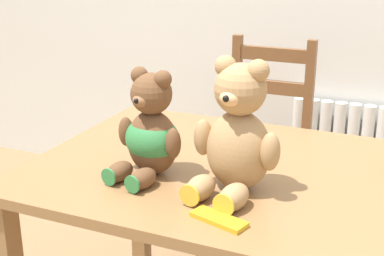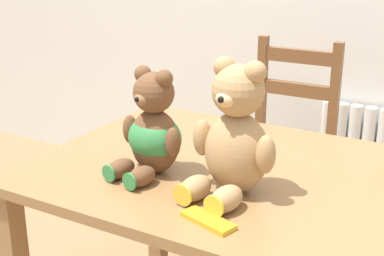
# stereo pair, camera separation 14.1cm
# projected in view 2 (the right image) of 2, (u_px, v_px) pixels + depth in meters

# --- Properties ---
(radiator) EXTENTS (0.62, 0.10, 0.60)m
(radiator) POSITION_uv_depth(u_px,v_px,m) (379.00, 174.00, 2.63)
(radiator) COLOR white
(radiator) RESTS_ON ground_plane
(dining_table) EXTENTS (1.18, 0.85, 0.73)m
(dining_table) POSITION_uv_depth(u_px,v_px,m) (239.00, 204.00, 1.56)
(dining_table) COLOR olive
(dining_table) RESTS_ON ground_plane
(wooden_chair_behind) EXTENTS (0.38, 0.45, 0.95)m
(wooden_chair_behind) POSITION_uv_depth(u_px,v_px,m) (282.00, 156.00, 2.36)
(wooden_chair_behind) COLOR brown
(wooden_chair_behind) RESTS_ON ground_plane
(teddy_bear_left) EXTENTS (0.21, 0.23, 0.30)m
(teddy_bear_left) POSITION_uv_depth(u_px,v_px,m) (153.00, 132.00, 1.48)
(teddy_bear_left) COLOR brown
(teddy_bear_left) RESTS_ON dining_table
(teddy_bear_right) EXTENTS (0.25, 0.26, 0.35)m
(teddy_bear_right) POSITION_uv_depth(u_px,v_px,m) (234.00, 137.00, 1.35)
(teddy_bear_right) COLOR tan
(teddy_bear_right) RESTS_ON dining_table
(chocolate_bar) EXTENTS (0.15, 0.09, 0.01)m
(chocolate_bar) POSITION_uv_depth(u_px,v_px,m) (208.00, 220.00, 1.24)
(chocolate_bar) COLOR gold
(chocolate_bar) RESTS_ON dining_table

